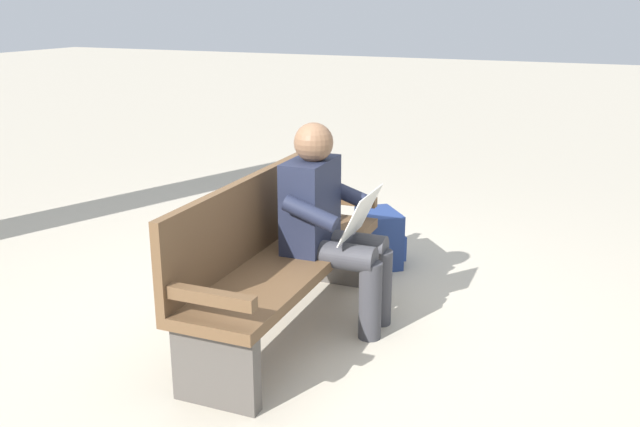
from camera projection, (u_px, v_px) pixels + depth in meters
The scene contains 4 objects.
ground_plane at pixel (288, 332), 3.97m from camera, with size 40.00×40.00×0.00m, color #B7AD99.
bench_near at pixel (276, 255), 3.86m from camera, with size 1.81×0.54×0.90m.
person_seated at pixel (329, 220), 3.92m from camera, with size 0.58×0.58×1.18m.
backpack at pixel (380, 239), 4.94m from camera, with size 0.43×0.42×0.40m.
Camera 1 is at (3.21, 1.63, 1.81)m, focal length 38.94 mm.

